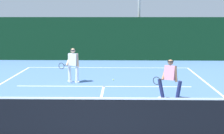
# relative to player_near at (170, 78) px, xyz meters

# --- Properties ---
(court_line_baseline_far) EXTENTS (9.58, 0.10, 0.01)m
(court_line_baseline_far) POSITION_rel_player_near_xyz_m (-2.57, 7.94, -0.84)
(court_line_baseline_far) COLOR white
(court_line_baseline_far) RESTS_ON ground_plane
(court_line_service) EXTENTS (7.81, 0.10, 0.01)m
(court_line_service) POSITION_rel_player_near_xyz_m (-2.57, 2.47, -0.84)
(court_line_service) COLOR white
(court_line_service) RESTS_ON ground_plane
(court_line_centre) EXTENTS (0.10, 6.40, 0.01)m
(court_line_centre) POSITION_rel_player_near_xyz_m (-2.57, -0.67, -0.84)
(court_line_centre) COLOR white
(court_line_centre) RESTS_ON ground_plane
(tennis_net) EXTENTS (10.50, 0.09, 1.08)m
(tennis_net) POSITION_rel_player_near_xyz_m (-2.57, -3.87, -0.31)
(tennis_net) COLOR #1E4723
(tennis_net) RESTS_ON ground_plane
(player_near) EXTENTS (1.11, 0.78, 1.55)m
(player_near) POSITION_rel_player_near_xyz_m (0.00, 0.00, 0.00)
(player_near) COLOR #1E234C
(player_near) RESTS_ON ground_plane
(player_far) EXTENTS (0.94, 0.83, 1.62)m
(player_far) POSITION_rel_player_near_xyz_m (-4.05, 3.32, 0.05)
(player_far) COLOR silver
(player_far) RESTS_ON ground_plane
(tennis_ball) EXTENTS (0.07, 0.07, 0.07)m
(tennis_ball) POSITION_rel_player_near_xyz_m (-2.17, 3.91, -0.81)
(tennis_ball) COLOR #D1E033
(tennis_ball) RESTS_ON ground_plane
(back_fence_windscreen) EXTENTS (22.04, 0.12, 3.00)m
(back_fence_windscreen) POSITION_rel_player_near_xyz_m (-2.57, 11.34, 0.66)
(back_fence_windscreen) COLOR black
(back_fence_windscreen) RESTS_ON ground_plane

